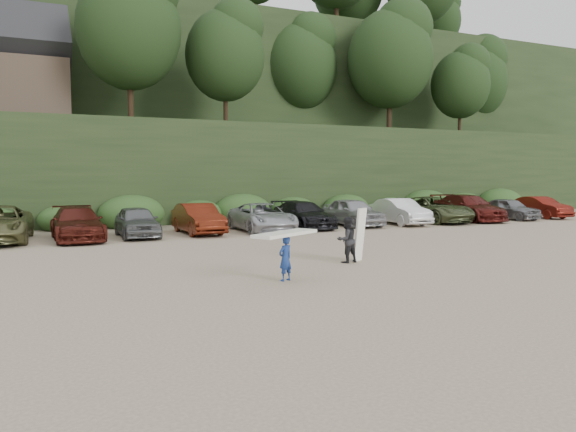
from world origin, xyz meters
TOP-DOWN VIEW (x-y plane):
  - ground at (0.00, 0.00)m, footprint 120.00×120.00m
  - hillside_backdrop at (-0.26, 35.93)m, footprint 90.00×41.50m
  - parked_cars at (1.12, 10.01)m, footprint 39.14×6.20m
  - child_surfer at (-4.44, -2.64)m, footprint 2.27×1.65m
  - adult_surfer at (-1.25, -0.67)m, footprint 1.24×0.67m

SIDE VIEW (x-z plane):
  - ground at x=0.00m, z-range 0.00..0.00m
  - parked_cars at x=1.12m, z-range -0.05..1.54m
  - adult_surfer at x=-1.25m, z-range -0.12..1.66m
  - child_surfer at x=-4.44m, z-range 0.24..1.59m
  - hillside_backdrop at x=-0.26m, z-range -2.78..25.22m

